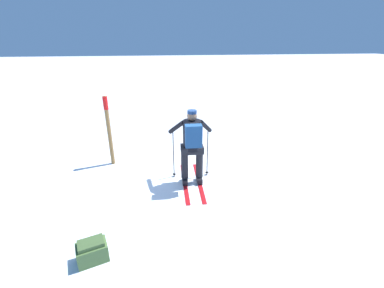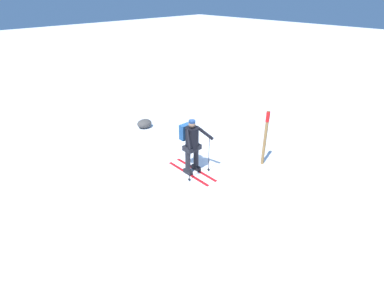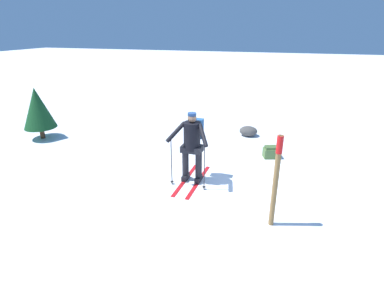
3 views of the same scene
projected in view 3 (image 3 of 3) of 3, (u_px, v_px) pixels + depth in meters
name	position (u px, v px, depth m)	size (l,w,h in m)	color
ground_plane	(215.00, 188.00, 6.63)	(80.00, 80.00, 0.00)	white
skier	(192.00, 142.00, 6.64)	(0.97, 1.67, 1.63)	red
dropped_backpack	(271.00, 152.00, 8.15)	(0.48, 0.40, 0.33)	#4C6B38
trail_marker	(276.00, 175.00, 5.06)	(0.11, 0.11, 1.71)	olive
rock_boulder	(248.00, 131.00, 9.80)	(0.58, 0.49, 0.32)	#474442
pine_tree	(37.00, 108.00, 9.29)	(0.98, 0.98, 1.63)	#4C331E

